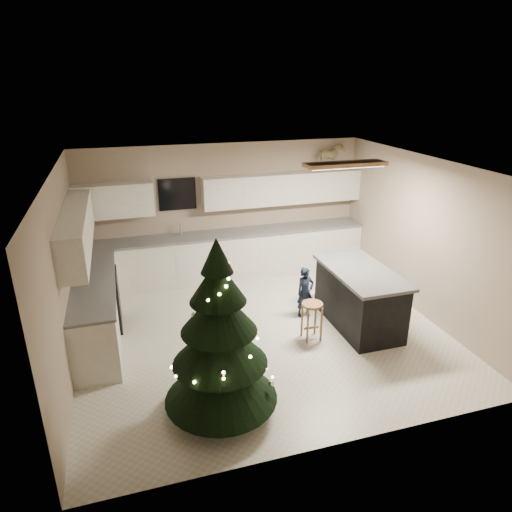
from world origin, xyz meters
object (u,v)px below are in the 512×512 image
at_px(island, 359,297).
at_px(bar_stool, 312,312).
at_px(toddler, 305,292).
at_px(christmas_tree, 220,346).
at_px(rocking_horse, 330,157).

height_order(island, bar_stool, island).
bearing_deg(toddler, christmas_tree, -144.99).
relative_size(bar_stool, toddler, 0.69).
bearing_deg(island, bar_stool, -168.30).
bearing_deg(island, rocking_horse, 76.86).
xyz_separation_m(island, bar_stool, (-0.89, -0.18, -0.03)).
bearing_deg(toddler, rocking_horse, 46.75).
distance_m(christmas_tree, toddler, 2.69).
relative_size(island, bar_stool, 2.83).
bearing_deg(christmas_tree, toddler, 45.58).
xyz_separation_m(christmas_tree, toddler, (1.85, 1.89, -0.47)).
height_order(bar_stool, christmas_tree, christmas_tree).
distance_m(christmas_tree, rocking_horse, 5.22).
bearing_deg(rocking_horse, toddler, 132.14).
xyz_separation_m(island, christmas_tree, (-2.56, -1.38, 0.43)).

